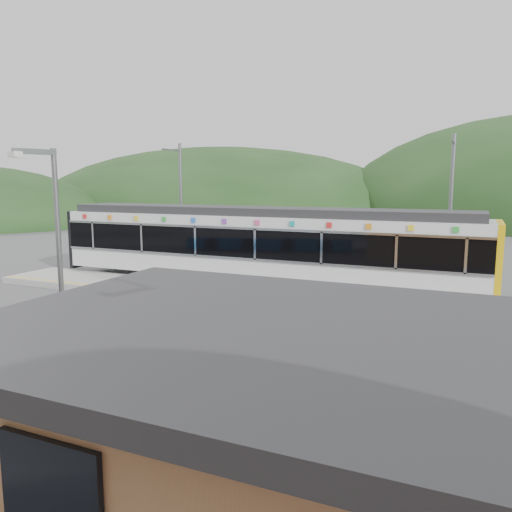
% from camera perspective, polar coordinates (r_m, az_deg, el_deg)
% --- Properties ---
extents(ground, '(120.00, 120.00, 0.00)m').
position_cam_1_polar(ground, '(17.89, -4.00, -7.51)').
color(ground, '#4C4C4F').
rests_on(ground, ground).
extents(hills, '(146.00, 149.00, 26.00)m').
position_cam_1_polar(hills, '(21.16, 18.14, -5.41)').
color(hills, '#1E3D19').
rests_on(hills, ground).
extents(platform, '(26.00, 3.20, 0.30)m').
position_cam_1_polar(platform, '(20.74, 0.26, -4.83)').
color(platform, '#9E9E99').
rests_on(platform, ground).
extents(yellow_line, '(26.00, 0.10, 0.01)m').
position_cam_1_polar(yellow_line, '(19.55, -1.27, -5.19)').
color(yellow_line, yellow).
rests_on(yellow_line, platform).
extents(train, '(20.44, 3.01, 3.74)m').
position_cam_1_polar(train, '(23.29, 0.29, 1.43)').
color(train, black).
rests_on(train, ground).
extents(catenary_mast_west, '(0.18, 1.80, 7.00)m').
position_cam_1_polar(catenary_mast_west, '(28.16, -8.60, 5.80)').
color(catenary_mast_west, slate).
rests_on(catenary_mast_west, ground).
extents(catenary_mast_east, '(0.18, 1.80, 7.00)m').
position_cam_1_polar(catenary_mast_east, '(23.82, 21.30, 4.84)').
color(catenary_mast_east, slate).
rests_on(catenary_mast_east, ground).
extents(station_shelter, '(9.20, 6.20, 3.00)m').
position_cam_1_polar(station_shelter, '(7.35, 5.10, -18.87)').
color(station_shelter, olive).
rests_on(station_shelter, ground).
extents(lamp_post, '(0.42, 1.05, 5.68)m').
position_cam_1_polar(lamp_post, '(12.42, -21.98, 0.80)').
color(lamp_post, slate).
rests_on(lamp_post, ground).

